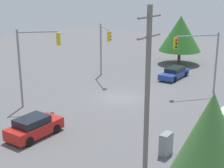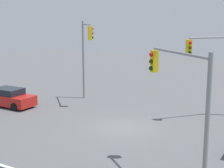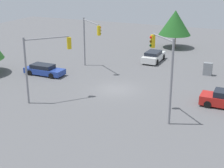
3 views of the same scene
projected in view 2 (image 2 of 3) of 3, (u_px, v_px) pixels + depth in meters
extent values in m
plane|color=#5B5B5E|center=(123.00, 128.00, 22.48)|extent=(80.00, 80.00, 0.00)
cube|color=red|center=(11.00, 99.00, 27.70)|extent=(4.11, 1.81, 0.79)
cube|color=black|center=(8.00, 91.00, 27.68)|extent=(2.26, 1.59, 0.51)
cylinder|color=black|center=(30.00, 102.00, 27.85)|extent=(0.64, 0.22, 0.64)
cylinder|color=black|center=(14.00, 107.00, 26.40)|extent=(0.64, 0.22, 0.64)
cylinder|color=black|center=(8.00, 98.00, 29.11)|extent=(0.64, 0.22, 0.64)
cylinder|color=gray|center=(215.00, 37.00, 23.50)|extent=(2.71, 3.12, 0.12)
cube|color=gold|center=(189.00, 47.00, 22.97)|extent=(0.43, 0.44, 1.05)
sphere|color=red|center=(190.00, 43.00, 22.75)|extent=(0.22, 0.22, 0.22)
sphere|color=#392605|center=(190.00, 48.00, 22.81)|extent=(0.22, 0.22, 0.22)
sphere|color=black|center=(190.00, 53.00, 22.88)|extent=(0.22, 0.22, 0.22)
cylinder|color=gray|center=(207.00, 130.00, 12.91)|extent=(0.18, 0.18, 5.91)
cylinder|color=gray|center=(179.00, 53.00, 14.41)|extent=(3.47, 2.91, 0.12)
cube|color=gold|center=(154.00, 61.00, 16.57)|extent=(0.44, 0.43, 1.05)
sphere|color=red|center=(151.00, 54.00, 16.44)|extent=(0.22, 0.22, 0.22)
sphere|color=#392605|center=(151.00, 61.00, 16.51)|extent=(0.22, 0.22, 0.22)
sphere|color=black|center=(151.00, 68.00, 16.57)|extent=(0.22, 0.22, 0.22)
cylinder|color=gray|center=(83.00, 60.00, 30.00)|extent=(0.18, 0.18, 6.77)
cylinder|color=gray|center=(86.00, 24.00, 27.80)|extent=(2.41, 2.48, 0.12)
cube|color=gold|center=(90.00, 33.00, 26.33)|extent=(0.44, 0.44, 1.05)
sphere|color=red|center=(92.00, 29.00, 26.31)|extent=(0.22, 0.22, 0.22)
sphere|color=#392605|center=(92.00, 33.00, 26.37)|extent=(0.22, 0.22, 0.22)
sphere|color=black|center=(92.00, 38.00, 26.44)|extent=(0.22, 0.22, 0.22)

